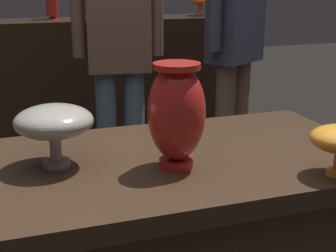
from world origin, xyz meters
name	(u,v)px	position (x,y,z in m)	size (l,w,h in m)	color
back_display_shelf	(59,94)	(0.00, 2.20, 0.49)	(2.60, 0.40, 0.99)	black
vase_centerpiece	(177,113)	(0.02, -0.08, 0.94)	(0.15, 0.15, 0.27)	red
vase_tall_behind	(54,123)	(-0.27, 0.03, 0.92)	(0.20, 0.20, 0.16)	gray
shelf_vase_right	(131,6)	(0.52, 2.19, 1.07)	(0.11, 0.11, 0.15)	red
shelf_vase_far_right	(200,2)	(1.04, 2.21, 1.09)	(0.15, 0.15, 0.14)	#E55B1E
visitor_near_right	(235,32)	(0.84, 1.25, 0.98)	(0.41, 0.32, 1.66)	brown
visitor_center_back	(118,42)	(0.22, 1.34, 0.94)	(0.47, 0.23, 1.60)	slate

